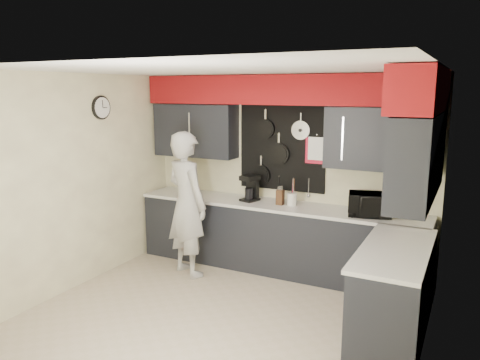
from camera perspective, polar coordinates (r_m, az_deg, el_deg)
The scene contains 10 objects.
ground at distance 5.30m, azimuth -1.92°, elevation -16.05°, with size 4.00×4.00×0.00m, color #BAA890.
back_wall_assembly at distance 6.17m, azimuth 5.26°, elevation 7.26°, with size 4.00×0.36×2.60m.
right_wall_assembly at distance 4.44m, azimuth 21.22°, elevation 4.24°, with size 0.36×3.50×2.60m.
left_wall_assembly at distance 6.05m, azimuth -18.72°, elevation 0.20°, with size 0.05×3.50×2.60m.
base_cabinets at distance 5.89m, azimuth 7.68°, elevation -8.44°, with size 3.95×2.20×0.92m.
microwave at distance 5.78m, azimuth 15.52°, elevation -2.91°, with size 0.50×0.34×0.27m, color black.
knife_block at distance 6.14m, azimuth 4.91°, elevation -2.12°, with size 0.09×0.09×0.20m, color #331910.
utensil_crock at distance 6.12m, azimuth 6.35°, elevation -2.34°, with size 0.13×0.13×0.16m, color silver.
coffee_maker at distance 6.34m, azimuth 1.32°, elevation -0.91°, with size 0.25×0.28×0.35m.
person at distance 6.10m, azimuth -6.49°, elevation -2.94°, with size 0.69×0.45×1.89m, color beige.
Camera 1 is at (2.28, -4.13, 2.41)m, focal length 35.00 mm.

